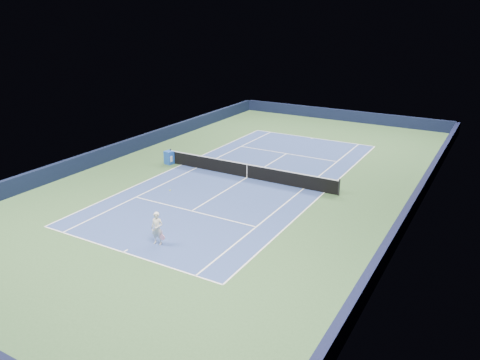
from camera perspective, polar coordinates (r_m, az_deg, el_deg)
The scene contains 19 objects.
ground at distance 31.50m, azimuth 0.86°, elevation 0.29°, with size 40.00×40.00×0.00m, color #31512C.
wall_far at distance 49.00m, azimuth 12.33°, elevation 7.73°, with size 22.00×0.35×1.10m, color black.
wall_right at distance 28.05m, azimuth 20.58°, elevation -2.42°, with size 0.35×40.00×1.10m, color black.
wall_left at distance 37.55m, azimuth -13.76°, elevation 3.88°, with size 0.35×40.00×1.10m, color black.
court_surface at distance 31.50m, azimuth 0.86°, elevation 0.30°, with size 10.97×23.77×0.01m, color navy.
baseline_far at distance 41.83m, azimuth 8.84°, elevation 5.10°, with size 10.97×0.08×0.00m, color white.
baseline_near at distance 22.76m, azimuth -14.05°, elevation -8.54°, with size 10.97×0.08×0.00m, color white.
sideline_doubles_right at distance 29.40m, azimuth 10.24°, elevation -1.51°, with size 0.08×23.77×0.00m, color white.
sideline_doubles_left at distance 34.35m, azimuth -7.16°, elevation 1.86°, with size 0.08×23.77×0.00m, color white.
sideline_singles_right at distance 29.85m, azimuth 7.77°, elevation -1.03°, with size 0.08×23.77×0.00m, color white.
sideline_singles_left at distance 33.58m, azimuth -5.29°, elevation 1.50°, with size 0.08×23.77×0.00m, color white.
service_line_far at distance 36.94m, azimuth 5.70°, elevation 3.23°, with size 8.23×0.08×0.00m, color white.
service_line_near at distance 26.49m, azimuth -5.92°, elevation -3.77°, with size 8.23×0.08×0.00m, color white.
center_service_line at distance 31.50m, azimuth 0.86°, elevation 0.31°, with size 0.08×12.80×0.00m, color white.
center_mark_far at distance 41.69m, azimuth 8.77°, elevation 5.05°, with size 0.08×0.30×0.00m, color white.
center_mark_near at distance 22.85m, azimuth -13.79°, elevation -8.39°, with size 0.08×0.30×0.00m, color white.
tennis_net at distance 31.34m, azimuth 0.86°, elevation 1.16°, with size 12.90×0.10×1.07m.
sponsor_cube at distance 34.58m, azimuth -8.63°, elevation 2.73°, with size 0.67×0.63×0.97m.
tennis_player at distance 22.81m, azimuth -10.05°, elevation -5.83°, with size 0.80×1.29×2.49m.
Camera 1 is at (14.38, -25.91, 10.70)m, focal length 35.00 mm.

